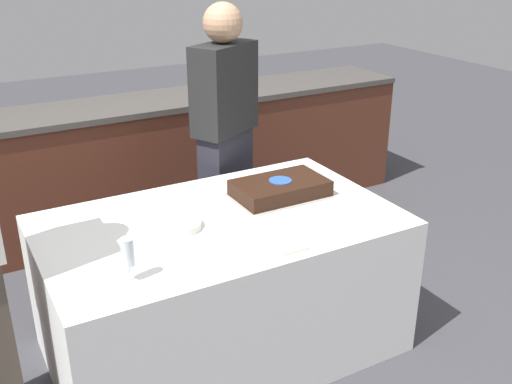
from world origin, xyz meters
TOP-DOWN VIEW (x-y plane):
  - ground_plane at (0.00, 0.00)m, footprint 14.00×14.00m
  - back_counter at (0.00, 1.59)m, footprint 4.40×0.58m
  - dining_table at (0.00, 0.00)m, footprint 1.69×1.02m
  - cake at (0.40, 0.10)m, footprint 0.51×0.33m
  - plate_stack at (-0.22, 0.02)m, footprint 0.23×0.23m
  - wine_glass at (-0.55, -0.33)m, footprint 0.06×0.06m
  - side_plate_near_cake at (0.46, 0.39)m, footprint 0.17×0.17m
  - utensil_pile at (0.14, -0.42)m, footprint 0.13×0.09m
  - person_cutting_cake at (0.40, 0.73)m, footprint 0.46×0.37m

SIDE VIEW (x-z plane):
  - ground_plane at x=0.00m, z-range 0.00..0.00m
  - dining_table at x=0.00m, z-range 0.00..0.73m
  - back_counter at x=0.00m, z-range 0.00..0.92m
  - side_plate_near_cake at x=0.46m, z-range 0.73..0.73m
  - utensil_pile at x=0.14m, z-range 0.73..0.75m
  - plate_stack at x=-0.22m, z-range 0.73..0.77m
  - cake at x=0.40m, z-range 0.73..0.82m
  - wine_glass at x=-0.55m, z-range 0.76..0.94m
  - person_cutting_cake at x=0.40m, z-range 0.03..1.68m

